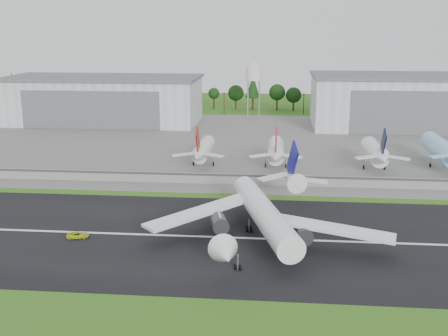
# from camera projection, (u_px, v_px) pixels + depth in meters

# --- Properties ---
(ground) EXTENTS (600.00, 600.00, 0.00)m
(ground) POSITION_uv_depth(u_px,v_px,m) (238.00, 255.00, 119.20)
(ground) COLOR #2C5514
(ground) RESTS_ON ground
(runway) EXTENTS (320.00, 60.00, 0.10)m
(runway) POSITION_uv_depth(u_px,v_px,m) (241.00, 238.00, 128.84)
(runway) COLOR black
(runway) RESTS_ON ground
(runway_centerline) EXTENTS (220.00, 1.00, 0.02)m
(runway_centerline) POSITION_uv_depth(u_px,v_px,m) (241.00, 238.00, 128.83)
(runway_centerline) COLOR white
(runway_centerline) RESTS_ON runway
(apron) EXTENTS (320.00, 150.00, 0.10)m
(apron) POSITION_uv_depth(u_px,v_px,m) (258.00, 143.00, 235.03)
(apron) COLOR slate
(apron) RESTS_ON ground
(blast_fence) EXTENTS (240.00, 0.61, 3.50)m
(blast_fence) POSITION_uv_depth(u_px,v_px,m) (251.00, 179.00, 171.84)
(blast_fence) COLOR gray
(blast_fence) RESTS_ON ground
(hangar_west) EXTENTS (97.00, 44.00, 23.20)m
(hangar_west) POSITION_uv_depth(u_px,v_px,m) (103.00, 99.00, 282.91)
(hangar_west) COLOR silver
(hangar_west) RESTS_ON ground
(hangar_east) EXTENTS (102.00, 47.00, 25.20)m
(hangar_east) POSITION_uv_depth(u_px,v_px,m) (419.00, 101.00, 268.42)
(hangar_east) COLOR silver
(hangar_east) RESTS_ON ground
(water_tower) EXTENTS (8.40, 8.40, 29.40)m
(water_tower) POSITION_uv_depth(u_px,v_px,m) (254.00, 72.00, 292.25)
(water_tower) COLOR #99999E
(water_tower) RESTS_ON ground
(utility_poles) EXTENTS (230.00, 3.00, 12.00)m
(utility_poles) POSITION_uv_depth(u_px,v_px,m) (263.00, 114.00, 312.27)
(utility_poles) COLOR black
(utility_poles) RESTS_ON ground
(treeline) EXTENTS (320.00, 16.00, 22.00)m
(treeline) POSITION_uv_depth(u_px,v_px,m) (264.00, 110.00, 326.75)
(treeline) COLOR black
(treeline) RESTS_ON ground
(main_airliner) EXTENTS (55.30, 58.43, 18.17)m
(main_airliner) POSITION_uv_depth(u_px,v_px,m) (263.00, 219.00, 126.79)
(main_airliner) COLOR white
(main_airliner) RESTS_ON runway
(ground_vehicle) EXTENTS (5.42, 3.39, 1.40)m
(ground_vehicle) POSITION_uv_depth(u_px,v_px,m) (78.00, 235.00, 128.71)
(ground_vehicle) COLOR #B4C817
(ground_vehicle) RESTS_ON runway
(parked_jet_red_a) EXTENTS (7.36, 31.29, 16.40)m
(parked_jet_red_a) POSITION_uv_depth(u_px,v_px,m) (203.00, 150.00, 193.24)
(parked_jet_red_a) COLOR silver
(parked_jet_red_a) RESTS_ON ground
(parked_jet_red_b) EXTENTS (7.36, 31.29, 16.59)m
(parked_jet_red_b) POSITION_uv_depth(u_px,v_px,m) (276.00, 151.00, 190.93)
(parked_jet_red_b) COLOR white
(parked_jet_red_b) RESTS_ON ground
(parked_jet_navy) EXTENTS (7.36, 31.29, 16.77)m
(parked_jet_navy) POSITION_uv_depth(u_px,v_px,m) (376.00, 153.00, 187.83)
(parked_jet_navy) COLOR white
(parked_jet_navy) RESTS_ON ground
(parked_jet_skyblue) EXTENTS (7.36, 37.29, 17.17)m
(parked_jet_skyblue) POSITION_uv_depth(u_px,v_px,m) (443.00, 150.00, 190.49)
(parked_jet_skyblue) COLOR #8ED0F6
(parked_jet_skyblue) RESTS_ON ground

